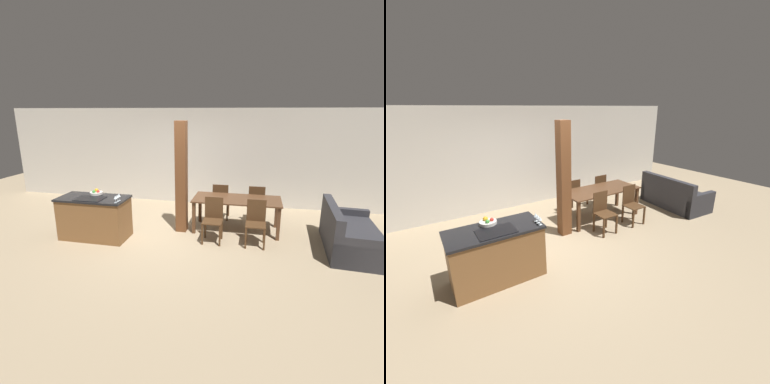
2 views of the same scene
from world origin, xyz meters
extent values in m
plane|color=#9E896B|center=(0.00, 0.00, 0.00)|extent=(16.00, 16.00, 0.00)
cube|color=beige|center=(0.00, 2.53, 1.35)|extent=(11.20, 0.08, 2.70)
cube|color=brown|center=(-1.36, -0.43, 0.43)|extent=(1.40, 0.67, 0.85)
cube|color=black|center=(-1.36, -0.43, 0.87)|extent=(1.44, 0.71, 0.04)
cube|color=black|center=(-1.36, -0.55, 0.90)|extent=(0.56, 0.40, 0.01)
cylinder|color=silver|center=(-1.40, -0.24, 0.93)|extent=(0.26, 0.26, 0.05)
sphere|color=red|center=(-1.34, -0.25, 0.97)|extent=(0.06, 0.06, 0.06)
sphere|color=gold|center=(-1.42, -0.18, 0.97)|extent=(0.08, 0.08, 0.08)
sphere|color=#3D8E38|center=(-1.42, -0.29, 0.97)|extent=(0.07, 0.07, 0.07)
cylinder|color=silver|center=(-0.72, -0.71, 0.90)|extent=(0.06, 0.06, 0.00)
cylinder|color=silver|center=(-0.72, -0.71, 0.94)|extent=(0.01, 0.01, 0.07)
cone|color=silver|center=(-0.72, -0.71, 1.01)|extent=(0.07, 0.07, 0.06)
cylinder|color=silver|center=(-0.72, -0.63, 0.90)|extent=(0.06, 0.06, 0.00)
cylinder|color=silver|center=(-0.72, -0.63, 0.94)|extent=(0.01, 0.01, 0.07)
cone|color=silver|center=(-0.72, -0.63, 1.01)|extent=(0.07, 0.07, 0.06)
cylinder|color=silver|center=(-0.72, -0.55, 0.90)|extent=(0.06, 0.06, 0.00)
cylinder|color=silver|center=(-0.72, -0.55, 0.94)|extent=(0.01, 0.01, 0.07)
cone|color=silver|center=(-0.72, -0.55, 1.01)|extent=(0.07, 0.07, 0.06)
cube|color=#51331E|center=(1.53, 0.60, 0.73)|extent=(1.92, 0.87, 0.03)
cube|color=#51331E|center=(0.64, 0.23, 0.36)|extent=(0.07, 0.07, 0.71)
cube|color=#51331E|center=(2.42, 0.23, 0.36)|extent=(0.07, 0.07, 0.71)
cube|color=#51331E|center=(0.64, 0.97, 0.36)|extent=(0.07, 0.07, 0.71)
cube|color=#51331E|center=(2.42, 0.97, 0.36)|extent=(0.07, 0.07, 0.71)
cube|color=#472D19|center=(1.10, -0.13, 0.45)|extent=(0.40, 0.40, 0.02)
cube|color=#472D19|center=(1.10, 0.06, 0.68)|extent=(0.38, 0.02, 0.45)
cube|color=#472D19|center=(0.92, -0.31, 0.22)|extent=(0.04, 0.04, 0.44)
cube|color=#472D19|center=(1.27, -0.31, 0.22)|extent=(0.04, 0.04, 0.44)
cube|color=#472D19|center=(0.92, 0.04, 0.22)|extent=(0.04, 0.04, 0.44)
cube|color=#472D19|center=(1.27, 0.04, 0.22)|extent=(0.04, 0.04, 0.44)
cube|color=#472D19|center=(1.96, -0.13, 0.45)|extent=(0.40, 0.40, 0.02)
cube|color=#472D19|center=(1.96, 0.06, 0.68)|extent=(0.38, 0.02, 0.45)
cube|color=#472D19|center=(1.78, -0.31, 0.22)|extent=(0.04, 0.04, 0.44)
cube|color=#472D19|center=(2.14, -0.31, 0.22)|extent=(0.04, 0.04, 0.44)
cube|color=#472D19|center=(1.78, 0.04, 0.22)|extent=(0.04, 0.04, 0.44)
cube|color=#472D19|center=(2.14, 0.04, 0.22)|extent=(0.04, 0.04, 0.44)
cube|color=#472D19|center=(1.10, 1.33, 0.45)|extent=(0.40, 0.40, 0.02)
cube|color=#472D19|center=(1.10, 1.14, 0.68)|extent=(0.38, 0.02, 0.45)
cube|color=#472D19|center=(1.27, 1.51, 0.22)|extent=(0.04, 0.04, 0.44)
cube|color=#472D19|center=(0.92, 1.51, 0.22)|extent=(0.04, 0.04, 0.44)
cube|color=#472D19|center=(1.27, 1.16, 0.22)|extent=(0.04, 0.04, 0.44)
cube|color=#472D19|center=(0.92, 1.16, 0.22)|extent=(0.04, 0.04, 0.44)
cube|color=#472D19|center=(1.96, 1.33, 0.45)|extent=(0.40, 0.40, 0.02)
cube|color=#472D19|center=(1.96, 1.14, 0.68)|extent=(0.38, 0.02, 0.45)
cube|color=#472D19|center=(2.14, 1.51, 0.22)|extent=(0.04, 0.04, 0.44)
cube|color=#472D19|center=(1.78, 1.51, 0.22)|extent=(0.04, 0.04, 0.44)
cube|color=#472D19|center=(2.14, 1.16, 0.22)|extent=(0.04, 0.04, 0.44)
cube|color=#472D19|center=(1.78, 1.16, 0.22)|extent=(0.04, 0.04, 0.44)
cube|color=#2D2D33|center=(3.78, 0.06, 0.23)|extent=(1.05, 1.82, 0.46)
cube|color=#2D2D33|center=(3.40, 0.09, 0.66)|extent=(0.28, 1.76, 0.41)
cube|color=#2D2D33|center=(3.72, -0.75, 0.30)|extent=(0.94, 0.21, 0.60)
cube|color=#2D2D33|center=(3.84, 0.86, 0.30)|extent=(0.94, 0.21, 0.60)
cube|color=brown|center=(0.33, 0.34, 1.21)|extent=(0.23, 0.23, 2.43)
camera|label=1|loc=(1.90, -5.81, 2.62)|focal=28.00mm
camera|label=2|loc=(-2.25, -4.11, 2.67)|focal=24.00mm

